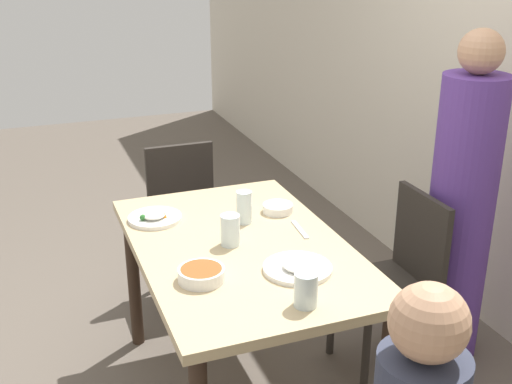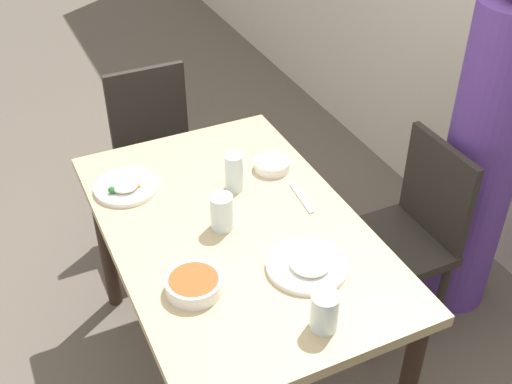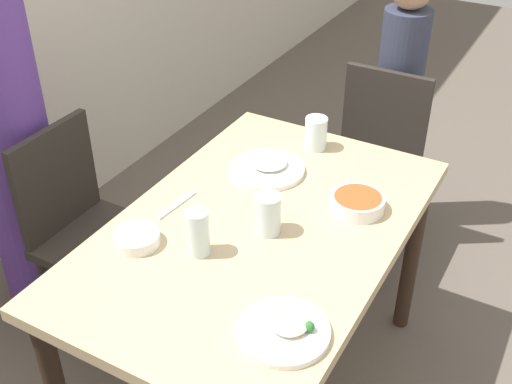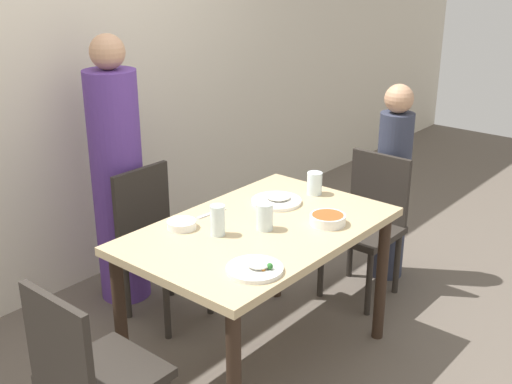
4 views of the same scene
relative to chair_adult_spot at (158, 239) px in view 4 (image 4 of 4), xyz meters
The scene contains 16 objects.
ground_plane 0.88m from the chair_adult_spot, 90.73° to the right, with size 10.00×10.00×0.00m, color #60564C.
wall_back 1.12m from the chair_adult_spot, 90.79° to the left, with size 10.00×0.06×2.70m.
dining_table 0.77m from the chair_adult_spot, 90.73° to the right, with size 1.28×0.82×0.76m.
chair_adult_spot is the anchor object (origin of this frame).
chair_child_spot 1.24m from the chair_adult_spot, 38.47° to the right, with size 0.40×0.40×0.85m.
chair_empty_left 1.22m from the chair_adult_spot, 144.02° to the right, with size 0.40×0.40×0.85m.
person_adult 0.42m from the chair_adult_spot, 90.00° to the left, with size 0.29×0.29×1.56m.
person_child 1.47m from the chair_adult_spot, 31.71° to the right, with size 0.21×0.21×1.24m.
bowl_curry 1.05m from the chair_adult_spot, 77.44° to the right, with size 0.17×0.17×0.05m.
plate_rice_adult 0.75m from the chair_adult_spot, 65.95° to the right, with size 0.26×0.26×0.05m.
plate_rice_child 1.12m from the chair_adult_spot, 109.75° to the right, with size 0.23×0.23×0.04m.
bowl_rice_small 0.63m from the chair_adult_spot, 118.56° to the right, with size 0.14×0.14×0.04m.
glass_water_tall 0.86m from the chair_adult_spot, 91.59° to the right, with size 0.08×0.08×0.13m.
glass_water_short 0.78m from the chair_adult_spot, 107.33° to the right, with size 0.07×0.07×0.14m.
glass_water_center 0.93m from the chair_adult_spot, 54.12° to the right, with size 0.08×0.08×0.12m.
fork_steel 0.55m from the chair_adult_spot, 95.77° to the right, with size 0.18×0.04×0.01m.
Camera 4 is at (-2.13, -1.76, 1.98)m, focal length 45.00 mm.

